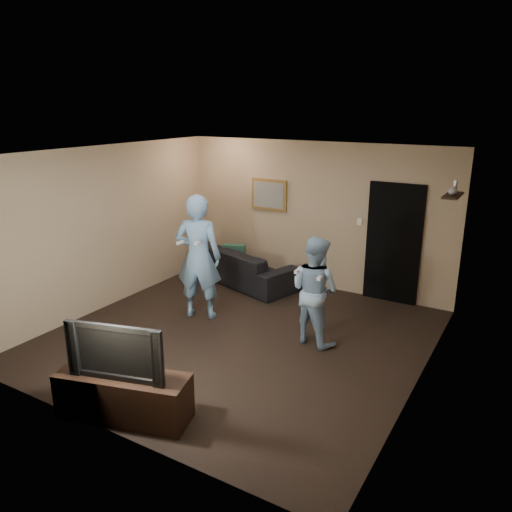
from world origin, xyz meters
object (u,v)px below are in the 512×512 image
Objects in this scene: tv_console at (124,396)px; wii_player_right at (315,290)px; sofa at (242,265)px; television at (120,348)px; wii_player_left at (198,257)px.

wii_player_right is at bearing 53.85° from tv_console.
sofa is 4.42m from television.
tv_console is at bearing 122.40° from sofa.
television reaches higher than sofa.
wii_player_left reaches higher than television.
tv_console is 0.56m from television.
television is (0.00, 0.00, 0.56)m from tv_console.
television is 2.71m from wii_player_left.
wii_player_right reaches higher than sofa.
wii_player_right is at bearing 53.85° from television.
tv_console is (1.17, -4.23, -0.08)m from sofa.
wii_player_right reaches higher than television.
television reaches higher than tv_console.
sofa reaches higher than tv_console.
tv_console is 2.80m from wii_player_left.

